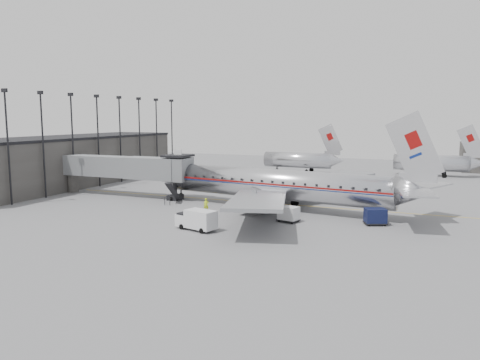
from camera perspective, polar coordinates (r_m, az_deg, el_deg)
The scene contains 12 objects.
ground at distance 59.37m, azimuth -1.83°, elevation -3.57°, with size 160.00×160.00×0.00m, color slate.
terminal at distance 85.91m, azimuth -20.18°, elevation 2.15°, with size 12.00×46.00×8.00m, color #3A3735.
apron_line at distance 63.76m, azimuth 2.83°, elevation -2.79°, with size 0.15×60.00×0.01m, color gold.
jet_bridge at distance 70.12m, azimuth -13.15°, elevation 1.42°, with size 21.00×6.20×7.10m.
floodlight_masts at distance 83.74m, azimuth -15.62°, elevation 5.21°, with size 0.90×42.25×15.25m.
distant_aircraft_near at distance 98.93m, azimuth 7.14°, elevation 2.50°, with size 16.39×3.20×10.26m.
distant_aircraft_mid at distance 99.58m, azimuth 22.37°, elevation 2.02°, with size 16.39×3.20×10.26m.
airliner at distance 59.42m, azimuth 4.54°, elevation -0.54°, with size 38.89×35.80×12.35m.
service_van at distance 48.61m, azimuth -5.33°, elevation -4.79°, with size 4.84×2.92×2.13m.
baggage_cart_navy at distance 52.75m, azimuth 16.17°, elevation -4.26°, with size 2.78×2.48×1.79m.
baggage_cart_white at distance 52.42m, azimuth 5.94°, elevation -4.11°, with size 2.54×2.18×1.72m.
ramp_worker at distance 57.43m, azimuth -4.15°, elevation -3.09°, with size 0.64×0.42×1.75m, color #C9E61B.
Camera 1 is at (23.71, -53.18, 11.62)m, focal length 35.00 mm.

